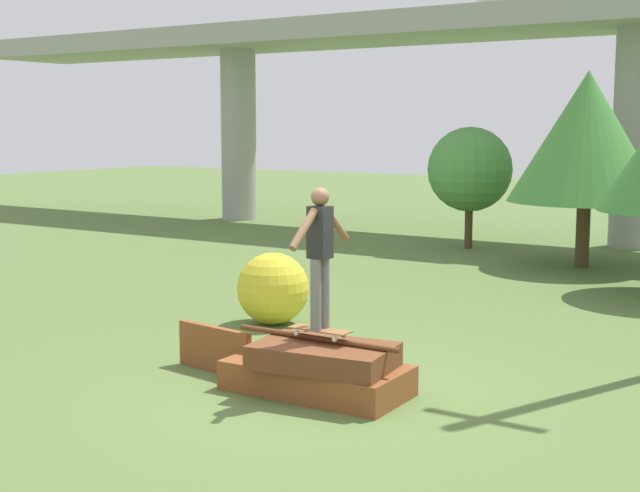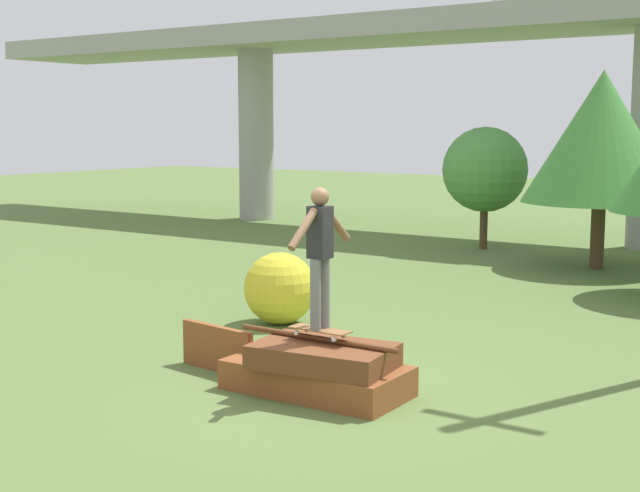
# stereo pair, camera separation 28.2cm
# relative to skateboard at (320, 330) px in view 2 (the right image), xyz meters

# --- Properties ---
(ground_plane) EXTENTS (80.00, 80.00, 0.00)m
(ground_plane) POSITION_rel_skateboard_xyz_m (-0.06, 0.02, -0.73)
(ground_plane) COLOR #567038
(scrap_pile) EXTENTS (2.08, 1.17, 0.65)m
(scrap_pile) POSITION_rel_skateboard_xyz_m (-0.01, -0.00, -0.45)
(scrap_pile) COLOR brown
(scrap_pile) RESTS_ON ground_plane
(scrap_plank_loose) EXTENTS (1.18, 0.24, 0.56)m
(scrap_plank_loose) POSITION_rel_skateboard_xyz_m (-1.57, 0.07, -0.45)
(scrap_plank_loose) COLOR brown
(scrap_plank_loose) RESTS_ON ground_plane
(skateboard) EXTENTS (0.73, 0.24, 0.09)m
(skateboard) POSITION_rel_skateboard_xyz_m (0.00, 0.00, 0.00)
(skateboard) COLOR brown
(skateboard) RESTS_ON scrap_pile
(skater) EXTENTS (0.22, 1.10, 1.56)m
(skater) POSITION_rel_skateboard_xyz_m (0.00, 0.00, 0.91)
(skater) COLOR slate
(skater) RESTS_ON skateboard
(tree_behind_right) EXTENTS (3.20, 3.20, 4.09)m
(tree_behind_right) POSITION_rel_skateboard_xyz_m (-0.15, 10.45, 2.00)
(tree_behind_right) COLOR #4C3823
(tree_behind_right) RESTS_ON ground_plane
(tree_mid_back) EXTENTS (2.03, 2.03, 2.93)m
(tree_mid_back) POSITION_rel_skateboard_xyz_m (-3.33, 11.86, 1.18)
(tree_mid_back) COLOR #4C3823
(tree_mid_back) RESTS_ON ground_plane
(bush_yellow_flowering) EXTENTS (1.09, 1.09, 1.09)m
(bush_yellow_flowering) POSITION_rel_skateboard_xyz_m (-2.49, 2.57, -0.19)
(bush_yellow_flowering) COLOR gold
(bush_yellow_flowering) RESTS_ON ground_plane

